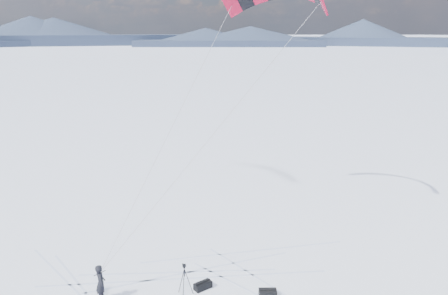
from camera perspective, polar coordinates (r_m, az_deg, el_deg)
horizon_hills at (r=17.00m, az=-9.56°, el=-10.92°), size 704.47×706.88×8.64m
tripod at (r=19.12m, az=-5.20°, el=-16.33°), size 0.63×0.68×1.48m
gear_bag_a at (r=19.93m, az=-2.78°, el=-17.55°), size 0.82×0.47×0.35m
gear_bag_b at (r=19.56m, az=5.74°, el=-18.33°), size 0.84×0.69×0.35m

